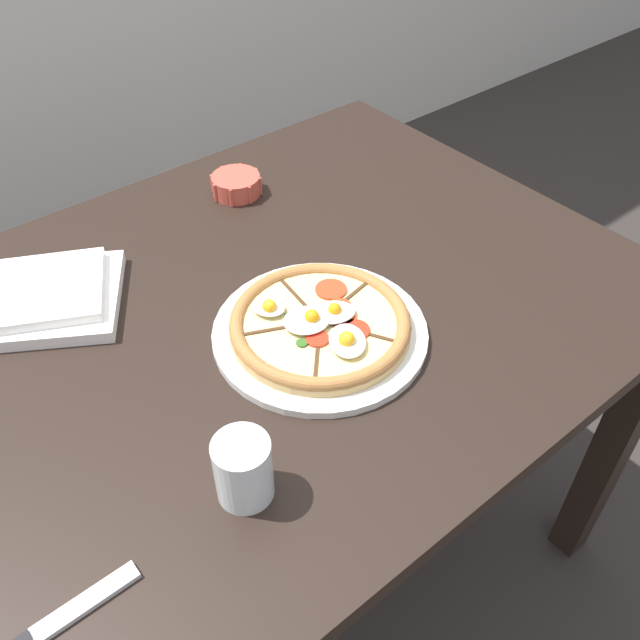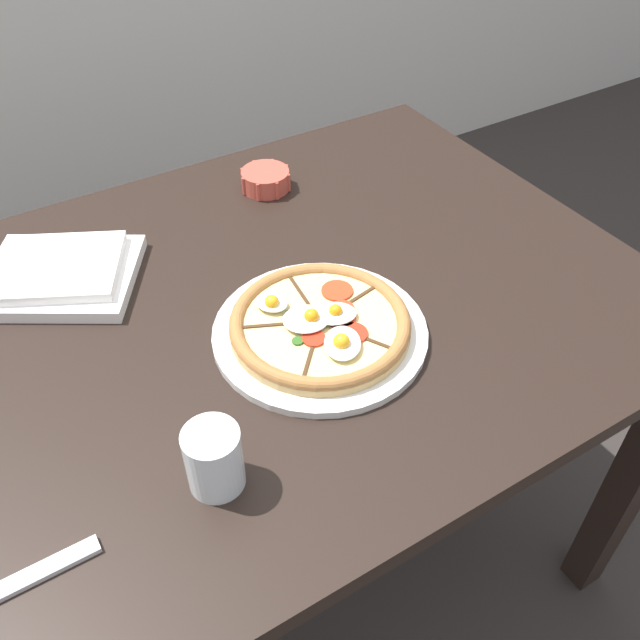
# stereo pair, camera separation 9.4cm
# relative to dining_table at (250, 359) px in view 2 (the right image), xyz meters

# --- Properties ---
(ground_plane) EXTENTS (12.00, 12.00, 0.00)m
(ground_plane) POSITION_rel_dining_table_xyz_m (0.00, 0.00, -0.64)
(ground_plane) COLOR #2D2826
(dining_table) EXTENTS (1.23, 0.87, 0.75)m
(dining_table) POSITION_rel_dining_table_xyz_m (0.00, 0.00, 0.00)
(dining_table) COLOR black
(dining_table) RESTS_ON ground_plane
(pizza) EXTENTS (0.31, 0.31, 0.05)m
(pizza) POSITION_rel_dining_table_xyz_m (0.07, -0.10, 0.12)
(pizza) COLOR white
(pizza) RESTS_ON dining_table
(ramekin_bowl) EXTENTS (0.09, 0.09, 0.04)m
(ramekin_bowl) POSITION_rel_dining_table_xyz_m (0.18, 0.28, 0.13)
(ramekin_bowl) COLOR #C64C3D
(ramekin_bowl) RESTS_ON dining_table
(napkin_folded) EXTENTS (0.29, 0.28, 0.04)m
(napkin_folded) POSITION_rel_dining_table_xyz_m (-0.21, 0.21, 0.12)
(napkin_folded) COLOR white
(napkin_folded) RESTS_ON dining_table
(knife_main) EXTENTS (0.19, 0.02, 0.01)m
(knife_main) POSITION_rel_dining_table_xyz_m (-0.40, -0.26, 0.11)
(knife_main) COLOR silver
(knife_main) RESTS_ON dining_table
(water_glass) EXTENTS (0.07, 0.07, 0.09)m
(water_glass) POSITION_rel_dining_table_xyz_m (-0.16, -0.25, 0.14)
(water_glass) COLOR white
(water_glass) RESTS_ON dining_table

